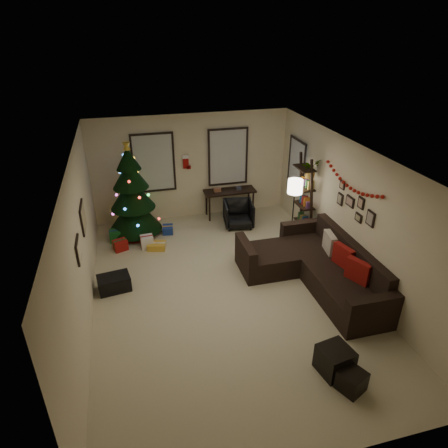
# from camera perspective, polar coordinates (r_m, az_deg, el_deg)

# --- Properties ---
(floor) EXTENTS (7.00, 7.00, 0.00)m
(floor) POSITION_cam_1_polar(r_m,az_deg,el_deg) (7.81, 0.40, -9.58)
(floor) COLOR #C5BA95
(floor) RESTS_ON ground
(ceiling) EXTENTS (7.00, 7.00, 0.00)m
(ceiling) POSITION_cam_1_polar(r_m,az_deg,el_deg) (6.56, 0.48, 9.65)
(ceiling) COLOR white
(ceiling) RESTS_ON floor
(wall_back) EXTENTS (5.00, 0.00, 5.00)m
(wall_back) POSITION_cam_1_polar(r_m,az_deg,el_deg) (10.23, -4.69, 8.17)
(wall_back) COLOR beige
(wall_back) RESTS_ON floor
(wall_front) EXTENTS (5.00, 0.00, 5.00)m
(wall_front) POSITION_cam_1_polar(r_m,az_deg,el_deg) (4.50, 12.93, -21.59)
(wall_front) COLOR beige
(wall_front) RESTS_ON floor
(wall_left) EXTENTS (0.00, 7.00, 7.00)m
(wall_left) POSITION_cam_1_polar(r_m,az_deg,el_deg) (6.95, -19.92, -3.21)
(wall_left) COLOR beige
(wall_left) RESTS_ON floor
(wall_right) EXTENTS (0.00, 7.00, 7.00)m
(wall_right) POSITION_cam_1_polar(r_m,az_deg,el_deg) (8.04, 17.93, 1.35)
(wall_right) COLOR beige
(wall_right) RESTS_ON floor
(window_back_left) EXTENTS (1.05, 0.06, 1.50)m
(window_back_left) POSITION_cam_1_polar(r_m,az_deg,el_deg) (10.03, -10.10, 8.65)
(window_back_left) COLOR #728CB2
(window_back_left) RESTS_ON wall_back
(window_back_right) EXTENTS (1.05, 0.06, 1.50)m
(window_back_right) POSITION_cam_1_polar(r_m,az_deg,el_deg) (10.34, 0.56, 9.63)
(window_back_right) COLOR #728CB2
(window_back_right) RESTS_ON wall_back
(window_right_wall) EXTENTS (0.06, 0.90, 1.30)m
(window_right_wall) POSITION_cam_1_polar(r_m,az_deg,el_deg) (10.03, 10.46, 8.32)
(window_right_wall) COLOR #728CB2
(window_right_wall) RESTS_ON wall_right
(christmas_tree) EXTENTS (1.27, 1.27, 2.37)m
(christmas_tree) POSITION_cam_1_polar(r_m,az_deg,el_deg) (9.60, -13.06, 3.85)
(christmas_tree) COLOR black
(christmas_tree) RESTS_ON floor
(presents) EXTENTS (1.50, 1.00, 0.30)m
(presents) POSITION_cam_1_polar(r_m,az_deg,el_deg) (9.45, -11.91, -2.26)
(presents) COLOR silver
(presents) RESTS_ON floor
(sofa) EXTENTS (2.07, 2.99, 0.91)m
(sofa) POSITION_cam_1_polar(r_m,az_deg,el_deg) (8.14, 13.10, -6.14)
(sofa) COLOR black
(sofa) RESTS_ON floor
(pillow_red_a) EXTENTS (0.31, 0.48, 0.47)m
(pillow_red_a) POSITION_cam_1_polar(r_m,az_deg,el_deg) (7.59, 18.68, -6.57)
(pillow_red_a) COLOR maroon
(pillow_red_a) RESTS_ON sofa
(pillow_red_b) EXTENTS (0.23, 0.48, 0.47)m
(pillow_red_b) POSITION_cam_1_polar(r_m,az_deg,el_deg) (7.95, 16.75, -4.59)
(pillow_red_b) COLOR maroon
(pillow_red_b) RESTS_ON sofa
(pillow_cream) EXTENTS (0.20, 0.47, 0.45)m
(pillow_cream) POSITION_cam_1_polar(r_m,az_deg,el_deg) (8.35, 14.92, -2.78)
(pillow_cream) COLOR #BBAB98
(pillow_cream) RESTS_ON sofa
(ottoman_near) EXTENTS (0.52, 0.52, 0.43)m
(ottoman_near) POSITION_cam_1_polar(r_m,az_deg,el_deg) (6.40, 15.63, -18.34)
(ottoman_near) COLOR black
(ottoman_near) RESTS_ON floor
(ottoman_far) EXTENTS (0.45, 0.45, 0.32)m
(ottoman_far) POSITION_cam_1_polar(r_m,az_deg,el_deg) (6.27, 17.88, -20.66)
(ottoman_far) COLOR black
(ottoman_far) RESTS_ON floor
(desk) EXTENTS (1.34, 0.48, 0.72)m
(desk) POSITION_cam_1_polar(r_m,az_deg,el_deg) (10.42, 0.83, 4.44)
(desk) COLOR black
(desk) RESTS_ON floor
(desk_chair) EXTENTS (0.72, 0.69, 0.67)m
(desk_chair) POSITION_cam_1_polar(r_m,az_deg,el_deg) (9.99, 2.10, 1.45)
(desk_chair) COLOR black
(desk_chair) RESTS_ON floor
(bookshelf) EXTENTS (0.30, 0.60, 2.05)m
(bookshelf) POSITION_cam_1_polar(r_m,az_deg,el_deg) (9.35, 11.59, 3.44)
(bookshelf) COLOR black
(bookshelf) RESTS_ON floor
(potted_plant) EXTENTS (0.63, 0.59, 0.56)m
(potted_plant) POSITION_cam_1_polar(r_m,az_deg,el_deg) (8.96, 12.37, 8.16)
(potted_plant) COLOR #4C4C4C
(potted_plant) RESTS_ON bookshelf
(floor_lamp) EXTENTS (0.33, 0.33, 1.57)m
(floor_lamp) POSITION_cam_1_polar(r_m,az_deg,el_deg) (8.96, 10.15, 4.73)
(floor_lamp) COLOR black
(floor_lamp) RESTS_ON floor
(art_map) EXTENTS (0.04, 0.60, 0.50)m
(art_map) POSITION_cam_1_polar(r_m,az_deg,el_deg) (7.58, -19.64, 0.91)
(art_map) COLOR black
(art_map) RESTS_ON wall_left
(art_abstract) EXTENTS (0.04, 0.45, 0.35)m
(art_abstract) POSITION_cam_1_polar(r_m,az_deg,el_deg) (6.51, -20.21, -3.51)
(art_abstract) COLOR black
(art_abstract) RESTS_ON wall_left
(gallery) EXTENTS (0.03, 1.25, 0.54)m
(gallery) POSITION_cam_1_polar(r_m,az_deg,el_deg) (7.88, 18.31, 2.55)
(gallery) COLOR black
(gallery) RESTS_ON wall_right
(garland) EXTENTS (0.08, 1.90, 0.30)m
(garland) POSITION_cam_1_polar(r_m,az_deg,el_deg) (7.86, 17.85, 5.72)
(garland) COLOR #A5140C
(garland) RESTS_ON wall_right
(stocking_left) EXTENTS (0.20, 0.05, 0.36)m
(stocking_left) POSITION_cam_1_polar(r_m,az_deg,el_deg) (10.12, -5.47, 8.89)
(stocking_left) COLOR #990F0C
(stocking_left) RESTS_ON wall_back
(stocking_right) EXTENTS (0.20, 0.05, 0.36)m
(stocking_right) POSITION_cam_1_polar(r_m,az_deg,el_deg) (10.29, -3.79, 9.51)
(stocking_right) COLOR #990F0C
(stocking_right) RESTS_ON wall_back
(storage_bin) EXTENTS (0.66, 0.49, 0.30)m
(storage_bin) POSITION_cam_1_polar(r_m,az_deg,el_deg) (8.05, -15.51, -8.17)
(storage_bin) COLOR black
(storage_bin) RESTS_ON floor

